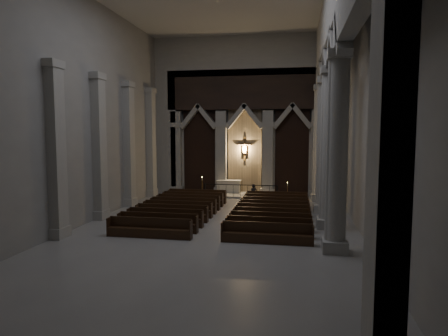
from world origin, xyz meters
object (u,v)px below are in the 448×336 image
candle_stand_left (202,191)px  worshipper (254,194)px  candle_stand_right (287,196)px  pews (224,213)px  altar (229,186)px  altar_rail (240,189)px

candle_stand_left → worshipper: candle_stand_left is taller
candle_stand_right → pews: (-3.37, -6.07, -0.07)m
altar → candle_stand_left: candle_stand_left is taller
candle_stand_left → worshipper: (4.07, -2.09, 0.25)m
worshipper → altar_rail: bearing=108.7°
candle_stand_left → candle_stand_right: bearing=-7.5°
pews → worshipper: size_ratio=7.18×
altar → pews: size_ratio=0.20×
altar_rail → candle_stand_left: size_ratio=3.56×
altar_rail → worshipper: bearing=-57.3°
altar_rail → pews: bearing=-90.0°
altar_rail → candle_stand_right: size_ratio=4.01×
candle_stand_right → worshipper: candle_stand_right is taller
candle_stand_left → candle_stand_right: size_ratio=1.13×
candle_stand_left → pews: size_ratio=0.16×
altar → candle_stand_right: 5.07m
candle_stand_left → worshipper: bearing=-27.2°
candle_stand_right → pews: 6.94m
pews → worshipper: 4.96m
altar_rail → candle_stand_left: candle_stand_left is taller
candle_stand_right → worshipper: size_ratio=1.01×
candle_stand_right → worshipper: bearing=-150.1°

